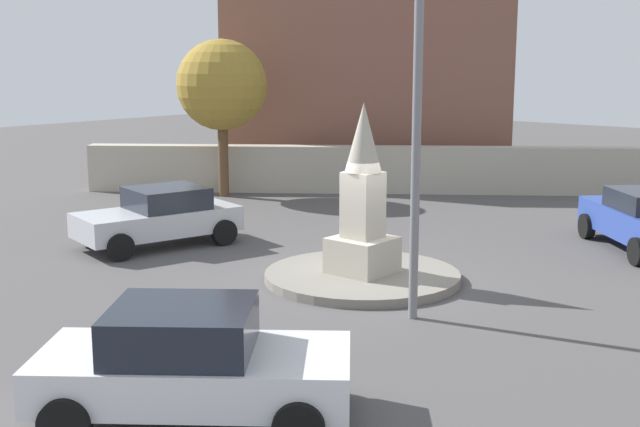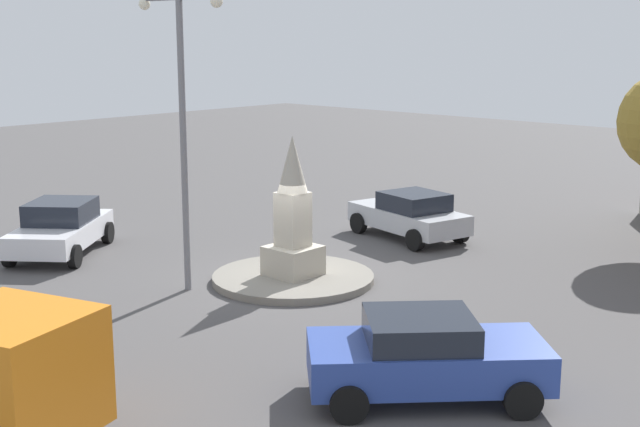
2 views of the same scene
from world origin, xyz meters
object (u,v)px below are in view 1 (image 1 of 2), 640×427
Objects in this scene: monument at (363,204)px; streetlamp at (418,65)px; corner_building at (366,67)px; tree_near_wall at (222,86)px; car_silver_parked_left at (160,216)px; car_white_waiting at (191,362)px.

monument is 0.47× the size of streetlamp.
corner_building is at bearing 37.37° from monument.
corner_building is at bearing -0.91° from tree_near_wall.
car_silver_parked_left is at bearing -163.25° from corner_building.
corner_building is at bearing 32.02° from car_white_waiting.
monument is at bearing -118.35° from tree_near_wall.
streetlamp is 1.75× the size of car_white_waiting.
corner_building is (19.65, 12.29, 3.37)m from car_white_waiting.
streetlamp is 13.97m from tree_near_wall.
tree_near_wall reaches higher than monument.
corner_building is 2.02× the size of tree_near_wall.
corner_building is (14.28, 12.07, -0.34)m from streetlamp.
streetlamp reaches higher than monument.
streetlamp is 18.70m from corner_building.
monument is 11.49m from tree_near_wall.
streetlamp reaches higher than car_silver_parked_left.
tree_near_wall is at bearing 60.92° from streetlamp.
tree_near_wall is at bearing 179.09° from corner_building.
corner_building is 7.52m from tree_near_wall.
corner_building is at bearing 40.20° from streetlamp.
streetlamp is at bearing -95.28° from car_silver_parked_left.
corner_building reaches higher than monument.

